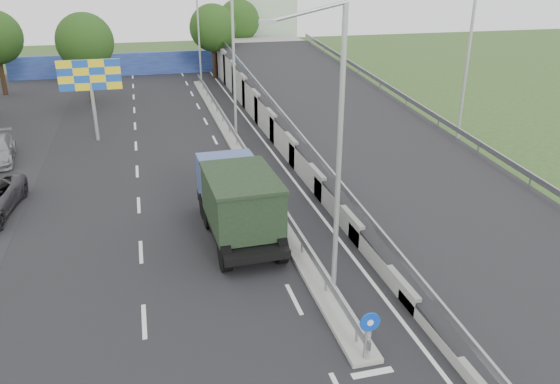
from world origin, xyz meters
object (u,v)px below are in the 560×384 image
object	(u,v)px
lamp_post_near	(334,144)
sign_bollard	(368,336)
dump_truck	(237,199)
billboard	(90,80)
lamp_post_far	(196,24)
lamp_post_mid	(231,54)
church	(263,15)

from	to	relation	value
lamp_post_near	sign_bollard	bearing A→B (deg)	-91.64
dump_truck	billboard	bearing A→B (deg)	110.84
lamp_post_far	billboard	bearing A→B (deg)	-116.84
billboard	dump_truck	xyz separation A→B (m)	(6.79, -16.42, -2.41)
lamp_post_mid	billboard	xyz separation A→B (m)	(-9.11, 2.00, -1.62)
lamp_post_mid	church	xyz separation A→B (m)	(9.89, 34.00, -0.50)
billboard	dump_truck	size ratio (longest dim) A/B	0.75
billboard	lamp_post_mid	bearing A→B (deg)	-12.38
lamp_post_mid	dump_truck	xyz separation A→B (m)	(-2.32, -14.42, -4.04)
sign_bollard	lamp_post_mid	world-z (taller)	lamp_post_mid
church	lamp_post_far	bearing A→B (deg)	-125.24
lamp_post_mid	dump_truck	bearing A→B (deg)	-99.12
lamp_post_near	church	bearing A→B (deg)	79.62
lamp_post_near	lamp_post_mid	xyz separation A→B (m)	(0.00, 20.00, 0.00)
lamp_post_near	dump_truck	bearing A→B (deg)	112.55
sign_bollard	billboard	bearing A→B (deg)	109.21
lamp_post_near	lamp_post_far	xyz separation A→B (m)	(0.00, 40.00, 0.00)
lamp_post_mid	lamp_post_far	size ratio (longest dim) A/B	1.00
billboard	dump_truck	bearing A→B (deg)	-67.52
sign_bollard	church	size ratio (longest dim) A/B	0.12
lamp_post_mid	lamp_post_far	distance (m)	20.00
lamp_post_near	dump_truck	distance (m)	7.26
sign_bollard	church	distance (m)	58.84
lamp_post_far	church	world-z (taller)	church
church	billboard	bearing A→B (deg)	-120.70
sign_bollard	billboard	xyz separation A→B (m)	(-9.00, 25.83, 3.15)
church	dump_truck	distance (m)	50.06
church	billboard	world-z (taller)	church
dump_truck	lamp_post_mid	bearing A→B (deg)	79.25
lamp_post_far	billboard	size ratio (longest dim) A/B	1.83
lamp_post_far	billboard	world-z (taller)	lamp_post_far
lamp_post_mid	church	world-z (taller)	church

